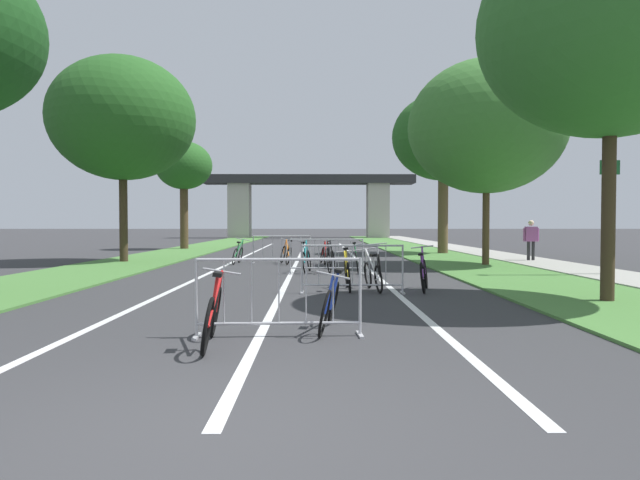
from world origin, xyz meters
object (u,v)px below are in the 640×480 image
object	(u,v)px
bicycle_blue_9	(330,305)
bicycle_silver_6	(379,263)
crowd_barrier_second	(352,269)
crowd_barrier_third	(326,257)
bicycle_teal_8	(306,260)
tree_right_oak_mid	(487,127)
crowd_barrier_fourth	(282,249)
tree_left_cypress_far	(122,119)
bicycle_orange_7	(286,254)
lamppost_with_sign	(607,154)
crowd_barrier_nearest	(279,298)
bicycle_yellow_3	(347,273)
bicycle_green_10	(357,260)
bicycle_black_2	(331,260)
bicycle_white_4	(373,275)
tree_right_maple_mid	(443,137)
tree_right_pine_far	(611,25)
tree_left_pine_near	(184,167)
pedestrian_pushing_bike	(531,237)
bicycle_purple_5	(424,274)
bicycle_red_11	(324,254)
bicycle_green_0	(238,254)
bicycle_red_1	(212,316)

from	to	relation	value
bicycle_blue_9	bicycle_silver_6	bearing A→B (deg)	-92.75
crowd_barrier_second	crowd_barrier_third	world-z (taller)	same
bicycle_teal_8	crowd_barrier_third	bearing A→B (deg)	-35.16
tree_right_oak_mid	crowd_barrier_fourth	xyz separation A→B (m)	(-7.32, 1.52, -4.39)
tree_left_cypress_far	crowd_barrier_second	distance (m)	13.50
tree_right_oak_mid	bicycle_orange_7	bearing A→B (deg)	172.22
lamppost_with_sign	crowd_barrier_nearest	distance (m)	12.45
bicycle_orange_7	bicycle_teal_8	world-z (taller)	bicycle_teal_8
bicycle_yellow_3	bicycle_green_10	bearing A→B (deg)	83.22
bicycle_black_2	bicycle_white_4	bearing A→B (deg)	-71.34
tree_right_maple_mid	bicycle_silver_6	distance (m)	13.39
crowd_barrier_nearest	tree_right_pine_far	bearing A→B (deg)	27.60
tree_right_oak_mid	crowd_barrier_third	distance (m)	7.86
tree_left_pine_near	bicycle_orange_7	world-z (taller)	tree_left_pine_near
bicycle_black_2	bicycle_white_4	distance (m)	4.72
tree_left_pine_near	crowd_barrier_nearest	size ratio (longest dim) A/B	2.77
bicycle_orange_7	bicycle_silver_6	bearing A→B (deg)	-71.82
pedestrian_pushing_bike	bicycle_black_2	bearing A→B (deg)	-142.56
bicycle_white_4	bicycle_teal_8	bearing A→B (deg)	100.51
lamppost_with_sign	crowd_barrier_third	world-z (taller)	lamppost_with_sign
bicycle_yellow_3	bicycle_purple_5	bearing A→B (deg)	-7.43
tree_left_cypress_far	bicycle_silver_6	world-z (taller)	tree_left_cypress_far
lamppost_with_sign	bicycle_purple_5	size ratio (longest dim) A/B	3.56
bicycle_orange_7	bicycle_red_11	size ratio (longest dim) A/B	1.04
crowd_barrier_fourth	bicycle_orange_7	distance (m)	0.59
crowd_barrier_nearest	crowd_barrier_second	distance (m)	4.84
bicycle_teal_8	crowd_barrier_second	bearing A→B (deg)	-71.45
bicycle_silver_6	tree_left_cypress_far	bearing A→B (deg)	-25.91
tree_right_oak_mid	crowd_barrier_third	size ratio (longest dim) A/B	3.23
lamppost_with_sign	bicycle_green_0	bearing A→B (deg)	155.43
tree_right_maple_mid	bicycle_yellow_3	distance (m)	16.88
lamppost_with_sign	bicycle_green_10	bearing A→B (deg)	169.19
tree_right_maple_mid	crowd_barrier_second	world-z (taller)	tree_right_maple_mid
bicycle_black_2	bicycle_purple_5	xyz separation A→B (m)	(1.95, -4.74, -0.01)
crowd_barrier_nearest	pedestrian_pushing_bike	xyz separation A→B (m)	(8.84, 14.39, 0.47)
bicycle_teal_8	bicycle_purple_5	bearing A→B (deg)	-54.05
bicycle_red_11	pedestrian_pushing_bike	world-z (taller)	pedestrian_pushing_bike
crowd_barrier_third	crowd_barrier_fourth	size ratio (longest dim) A/B	1.00
tree_left_cypress_far	bicycle_silver_6	distance (m)	11.81
bicycle_silver_6	bicycle_orange_7	xyz separation A→B (m)	(-2.92, 4.63, 0.00)
bicycle_teal_8	tree_right_maple_mid	bearing A→B (deg)	64.77
bicycle_blue_9	pedestrian_pushing_bike	xyz separation A→B (m)	(8.15, 13.99, 0.62)
tree_right_maple_mid	lamppost_with_sign	xyz separation A→B (m)	(1.96, -11.86, -2.26)
bicycle_purple_5	bicycle_silver_6	bearing A→B (deg)	112.91
crowd_barrier_third	bicycle_purple_5	bearing A→B (deg)	-64.09
tree_right_oak_mid	bicycle_red_1	xyz separation A→B (m)	(-7.28, -13.06, -4.53)
crowd_barrier_fourth	pedestrian_pushing_bike	distance (m)	9.67
tree_right_oak_mid	bicycle_green_0	distance (m)	10.06
bicycle_black_2	bicycle_teal_8	xyz separation A→B (m)	(-0.74, 0.10, -0.01)
tree_left_cypress_far	tree_right_maple_mid	distance (m)	14.90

